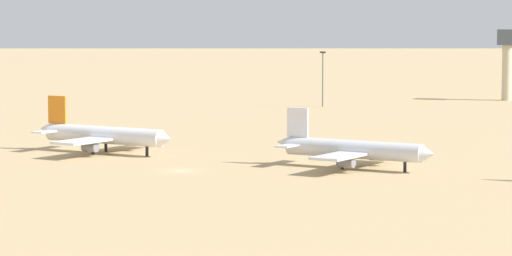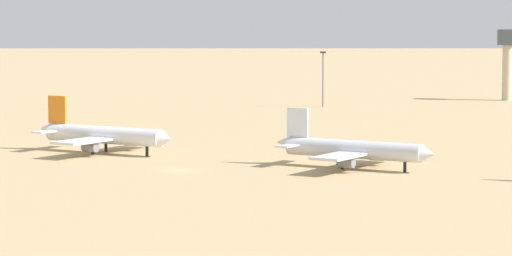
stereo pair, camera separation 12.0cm
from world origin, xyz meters
name	(u,v)px [view 1 (the left image)]	position (x,y,z in m)	size (l,w,h in m)	color
ground	(179,171)	(0.00, 0.00, 0.00)	(4000.00, 4000.00, 0.00)	tan
parked_jet_orange_3	(103,135)	(-28.45, 16.33, 3.59)	(33.18, 27.87, 10.97)	white
parked_jet_white_4	(352,149)	(25.19, 17.83, 3.42)	(31.56, 26.47, 10.44)	silver
control_tower	(507,58)	(-7.84, 203.56, 13.59)	(5.20, 5.20, 22.52)	#C6B793
light_pole_mid	(323,75)	(-46.69, 150.56, 9.39)	(1.80, 0.50, 16.35)	#59595E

